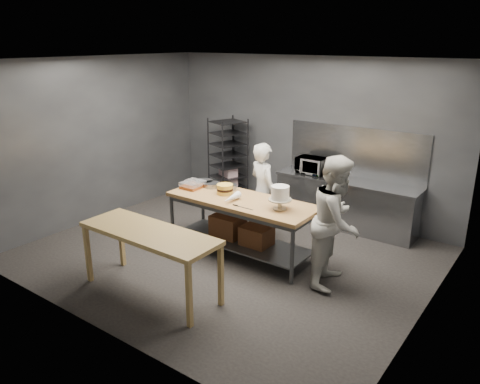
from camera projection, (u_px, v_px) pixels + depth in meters
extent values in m
plane|color=black|center=(228.00, 254.00, 7.48)|extent=(6.00, 6.00, 0.00)
cube|color=#4C4F54|center=(307.00, 137.00, 8.93)|extent=(6.00, 0.04, 3.00)
cube|color=#9A6A3D|center=(242.00, 201.00, 7.25)|extent=(2.40, 0.90, 0.06)
cube|color=#47494C|center=(242.00, 242.00, 7.46)|extent=(2.25, 0.75, 0.03)
cylinder|color=#47494C|center=(172.00, 220.00, 7.73)|extent=(0.06, 0.06, 0.86)
cylinder|color=#47494C|center=(203.00, 207.00, 8.33)|extent=(0.06, 0.06, 0.86)
cylinder|color=#47494C|center=(292.00, 256.00, 6.45)|extent=(0.06, 0.06, 0.86)
cylinder|color=#47494C|center=(318.00, 238.00, 7.05)|extent=(0.06, 0.06, 0.86)
cube|color=brown|center=(228.00, 226.00, 7.61)|extent=(0.50, 0.40, 0.35)
cube|color=brown|center=(257.00, 236.00, 7.29)|extent=(0.45, 0.38, 0.30)
cube|color=#A28343|center=(149.00, 233.00, 6.10)|extent=(2.00, 0.70, 0.06)
cube|color=#A28343|center=(88.00, 254.00, 6.55)|extent=(0.06, 0.06, 0.84)
cube|color=#A28343|center=(121.00, 240.00, 7.01)|extent=(0.06, 0.06, 0.84)
cube|color=#A28343|center=(189.00, 295.00, 5.48)|extent=(0.06, 0.06, 0.84)
cube|color=#A28343|center=(221.00, 276.00, 5.94)|extent=(0.06, 0.06, 0.84)
cube|color=slate|center=(347.00, 181.00, 8.32)|extent=(2.60, 0.60, 0.04)
cube|color=slate|center=(345.00, 204.00, 8.46)|extent=(2.56, 0.56, 0.86)
cube|color=slate|center=(355.00, 152.00, 8.40)|extent=(2.60, 0.02, 0.90)
cube|color=black|center=(228.00, 160.00, 9.72)|extent=(0.78, 0.81, 1.75)
cube|color=silver|center=(228.00, 176.00, 9.82)|extent=(0.44, 0.35, 0.45)
imported|color=silver|center=(263.00, 192.00, 7.87)|extent=(0.72, 0.60, 1.67)
imported|color=silver|center=(337.00, 221.00, 6.36)|extent=(0.84, 1.00, 1.84)
imported|color=black|center=(312.00, 165.00, 8.66)|extent=(0.54, 0.37, 0.30)
cylinder|color=#C0B59A|center=(280.00, 209.00, 6.81)|extent=(0.20, 0.20, 0.02)
cylinder|color=#C0B59A|center=(280.00, 204.00, 6.79)|extent=(0.06, 0.06, 0.12)
cylinder|color=#C0B59A|center=(280.00, 200.00, 6.77)|extent=(0.34, 0.34, 0.02)
cylinder|color=white|center=(280.00, 193.00, 6.73)|extent=(0.26, 0.26, 0.20)
cylinder|color=gold|center=(225.00, 192.00, 7.47)|extent=(0.26, 0.26, 0.06)
cylinder|color=black|center=(225.00, 189.00, 7.46)|extent=(0.26, 0.26, 0.04)
cylinder|color=gold|center=(225.00, 186.00, 7.44)|extent=(0.26, 0.26, 0.06)
cylinder|color=gray|center=(212.00, 185.00, 7.82)|extent=(0.28, 0.28, 0.07)
cylinder|color=gray|center=(228.00, 187.00, 7.71)|extent=(0.29, 0.29, 0.07)
cylinder|color=gray|center=(204.00, 182.00, 7.95)|extent=(0.30, 0.30, 0.07)
cone|color=white|center=(232.00, 198.00, 7.11)|extent=(0.14, 0.39, 0.12)
cube|color=slate|center=(245.00, 208.00, 6.85)|extent=(0.28, 0.02, 0.00)
cube|color=black|center=(235.00, 205.00, 6.95)|extent=(0.09, 0.02, 0.02)
cube|color=#A25420|center=(190.00, 188.00, 7.72)|extent=(0.30, 0.20, 0.05)
cube|color=silver|center=(190.00, 184.00, 7.70)|extent=(0.31, 0.21, 0.06)
cube|color=#A25420|center=(196.00, 185.00, 7.85)|extent=(0.30, 0.20, 0.05)
cube|color=silver|center=(195.00, 182.00, 7.83)|extent=(0.31, 0.21, 0.06)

